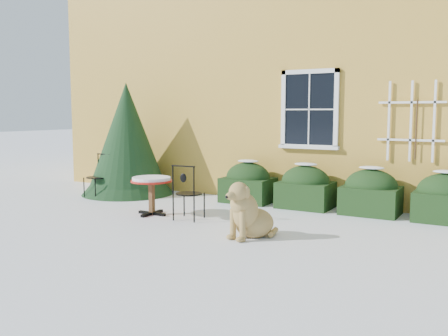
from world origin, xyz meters
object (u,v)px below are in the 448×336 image
Objects in this scene: patio_chair_far at (98,176)px; dog at (248,214)px; evergreen_shrub at (127,150)px; bistro_table at (152,183)px; patio_chair_near at (188,192)px.

patio_chair_far reaches higher than dog.
bistro_table is (2.02, -1.66, -0.45)m from evergreen_shrub.
patio_chair_far is (-3.09, 0.97, -0.01)m from patio_chair_near.
bistro_table is 2.46m from dog.
patio_chair_far is at bearing 179.06° from dog.
evergreen_shrub is 2.65m from bistro_table.
patio_chair_near is at bearing -30.64° from evergreen_shrub.
dog is at bearing 150.95° from patio_chair_near.
patio_chair_far is (-2.26, 0.94, -0.10)m from bistro_table.
dog is at bearing -10.54° from patio_chair_far.
dog is at bearing -15.37° from bistro_table.
patio_chair_near is 1.03× the size of dog.
patio_chair_far is (-0.24, -0.72, -0.56)m from evergreen_shrub.
dog is (4.62, -1.59, -0.13)m from patio_chair_far.
patio_chair_far is 4.89m from dog.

